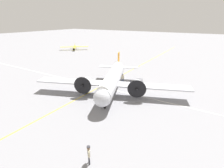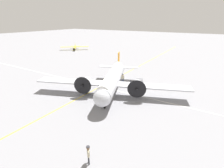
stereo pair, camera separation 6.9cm
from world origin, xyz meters
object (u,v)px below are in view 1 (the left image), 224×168
(airliner_main, at_px, (112,80))
(baggage_cart, at_px, (140,81))
(light_aircraft_distant, at_px, (74,48))
(crew_foreground, at_px, (89,153))
(suitcase_near_door, at_px, (130,82))
(suitcase_upright_spare, at_px, (137,82))
(passenger_boarding, at_px, (123,77))

(airliner_main, xyz_separation_m, baggage_cart, (-7.55, 1.88, -2.16))
(light_aircraft_distant, bearing_deg, baggage_cart, 19.89)
(airliner_main, distance_m, crew_foreground, 15.40)
(airliner_main, relative_size, suitcase_near_door, 40.03)
(airliner_main, bearing_deg, suitcase_upright_spare, 145.06)
(suitcase_upright_spare, distance_m, baggage_cart, 0.71)
(suitcase_near_door, relative_size, suitcase_upright_spare, 0.95)
(airliner_main, height_order, suitcase_upright_spare, airliner_main)
(light_aircraft_distant, bearing_deg, passenger_boarding, 15.70)
(suitcase_upright_spare, bearing_deg, baggage_cart, 157.70)
(airliner_main, relative_size, crew_foreground, 13.15)
(suitcase_near_door, relative_size, light_aircraft_distant, 0.06)
(crew_foreground, xyz_separation_m, suitcase_upright_spare, (-20.84, -4.79, -0.85))
(passenger_boarding, bearing_deg, baggage_cart, 172.64)
(airliner_main, xyz_separation_m, crew_foreground, (13.95, 6.40, -1.30))
(passenger_boarding, bearing_deg, light_aircraft_distant, -77.91)
(light_aircraft_distant, bearing_deg, airliner_main, 10.80)
(baggage_cart, xyz_separation_m, light_aircraft_distant, (-22.40, -38.44, 0.59))
(passenger_boarding, distance_m, suitcase_near_door, 1.75)
(baggage_cart, bearing_deg, suitcase_near_door, -75.18)
(airliner_main, height_order, light_aircraft_distant, airliner_main)
(airliner_main, xyz_separation_m, suitcase_upright_spare, (-6.89, 1.61, -2.14))
(crew_foreground, height_order, suitcase_upright_spare, crew_foreground)
(airliner_main, distance_m, passenger_boarding, 5.73)
(crew_foreground, xyz_separation_m, passenger_boarding, (-19.46, -7.31, 0.01))
(airliner_main, xyz_separation_m, light_aircraft_distant, (-29.95, -36.56, -1.58))
(suitcase_near_door, bearing_deg, baggage_cart, 132.43)
(passenger_boarding, bearing_deg, suitcase_near_door, 164.42)
(suitcase_near_door, xyz_separation_m, baggage_cart, (-1.33, 1.45, -0.00))
(airliner_main, bearing_deg, suitcase_near_door, 154.29)
(crew_foreground, relative_size, suitcase_upright_spare, 2.88)
(light_aircraft_distant, bearing_deg, crew_foreground, 4.51)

